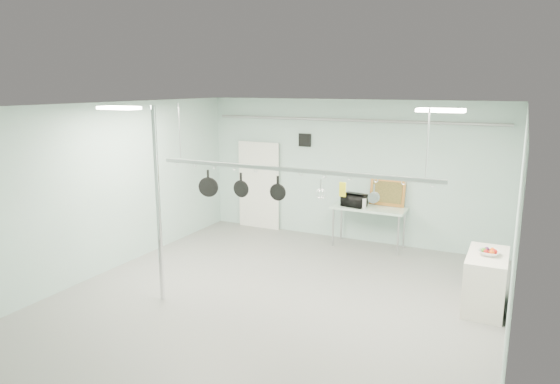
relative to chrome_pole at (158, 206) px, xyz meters
The scene contains 25 objects.
floor 2.41m from the chrome_pole, 19.44° to the left, with size 8.00×8.00×0.00m, color gray.
ceiling 2.40m from the chrome_pole, 19.44° to the left, with size 7.00×8.00×0.02m, color silver.
back_wall 4.89m from the chrome_pole, 69.68° to the left, with size 7.00×0.02×3.20m, color #A7C9BF.
right_wall 5.22m from the chrome_pole, ahead, with size 0.02×8.00×3.20m, color #A7C9BF.
door 4.61m from the chrome_pole, 97.53° to the left, with size 1.10×0.10×2.20m, color silver.
wall_vent 4.65m from the chrome_pole, 82.52° to the left, with size 0.30×0.04×0.30m, color black.
conduit_pipe 4.95m from the chrome_pole, 69.30° to the left, with size 0.07×0.07×6.60m, color gray.
chrome_pole is the anchor object (origin of this frame).
prep_table 4.85m from the chrome_pole, 61.29° to the left, with size 1.60×0.70×0.91m.
side_cabinet 5.37m from the chrome_pole, 22.41° to the left, with size 0.60×1.20×0.90m, color silver.
pot_rack 2.19m from the chrome_pole, 25.35° to the left, with size 4.80×0.06×1.00m.
light_panel_left 1.65m from the chrome_pole, 158.20° to the right, with size 0.65×0.30×0.05m, color white.
light_panel_right 4.55m from the chrome_pole, 16.31° to the left, with size 0.65×0.30×0.05m, color white.
microwave 4.60m from the chrome_pole, 64.25° to the left, with size 0.50×0.34×0.28m, color black.
coffee_canister 4.65m from the chrome_pole, 61.82° to the left, with size 0.18×0.18×0.22m, color silver.
painting_large 5.22m from the chrome_pole, 59.86° to the left, with size 0.78×0.05×0.58m, color orange.
painting_small 5.31m from the chrome_pole, 58.41° to the left, with size 0.30×0.04×0.25m, color #352312.
fruit_bowl 5.29m from the chrome_pole, 21.98° to the left, with size 0.32×0.32×0.08m, color silver.
skillet_left 1.00m from the chrome_pole, 67.96° to the left, with size 0.34×0.06×0.47m, color black, non-canonical shape.
skillet_mid 1.39m from the chrome_pole, 41.49° to the left, with size 0.29×0.06×0.39m, color black, non-canonical shape.
skillet_right 1.95m from the chrome_pole, 27.88° to the left, with size 0.28×0.06×0.39m, color black, non-canonical shape.
whisk 2.62m from the chrome_pole, 20.25° to the left, with size 0.15×0.15×0.30m, color #A4A4A8, non-canonical shape.
grater 2.96m from the chrome_pole, 17.86° to the left, with size 0.10×0.02×0.24m, color orange, non-canonical shape.
saucepan 3.42m from the chrome_pole, 15.35° to the left, with size 0.16×0.09×0.28m, color #ABACB0, non-canonical shape.
fruit_cluster 5.28m from the chrome_pole, 21.98° to the left, with size 0.24×0.24×0.09m, color #B41510, non-canonical shape.
Camera 1 is at (3.46, -6.74, 3.51)m, focal length 32.00 mm.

